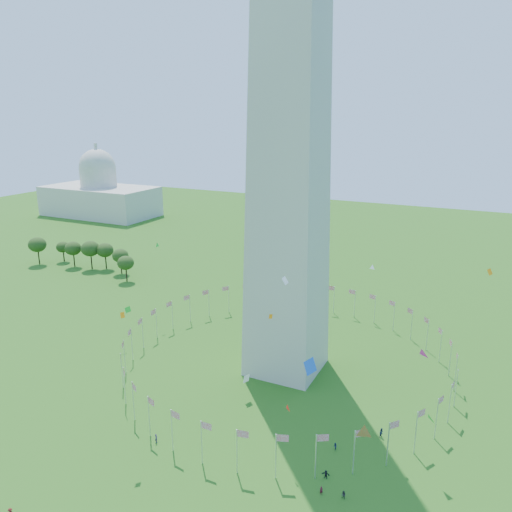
# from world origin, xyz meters

# --- Properties ---
(ground) EXTENTS (600.00, 600.00, 0.00)m
(ground) POSITION_xyz_m (0.00, 0.00, 0.00)
(ground) COLOR #235714
(ground) RESTS_ON ground
(washington_monument) EXTENTS (16.80, 16.80, 169.00)m
(washington_monument) POSITION_xyz_m (0.00, 50.00, 84.50)
(washington_monument) COLOR beige
(washington_monument) RESTS_ON ground
(flag_ring) EXTENTS (80.24, 80.24, 9.00)m
(flag_ring) POSITION_xyz_m (-0.00, 50.00, 4.50)
(flag_ring) COLOR silver
(flag_ring) RESTS_ON ground
(capitol_building) EXTENTS (70.00, 35.00, 46.00)m
(capitol_building) POSITION_xyz_m (-180.00, 180.00, 23.00)
(capitol_building) COLOR beige
(capitol_building) RESTS_ON ground
(kites_aloft) EXTENTS (104.87, 74.82, 33.90)m
(kites_aloft) POSITION_xyz_m (15.44, 22.06, 17.47)
(kites_aloft) COLOR green
(kites_aloft) RESTS_ON ground
(tree_line_west) EXTENTS (55.24, 15.37, 11.69)m
(tree_line_west) POSITION_xyz_m (-106.17, 90.72, 5.34)
(tree_line_west) COLOR #32551C
(tree_line_west) RESTS_ON ground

